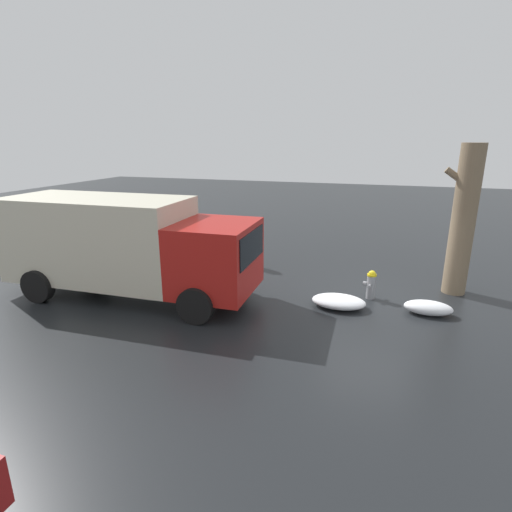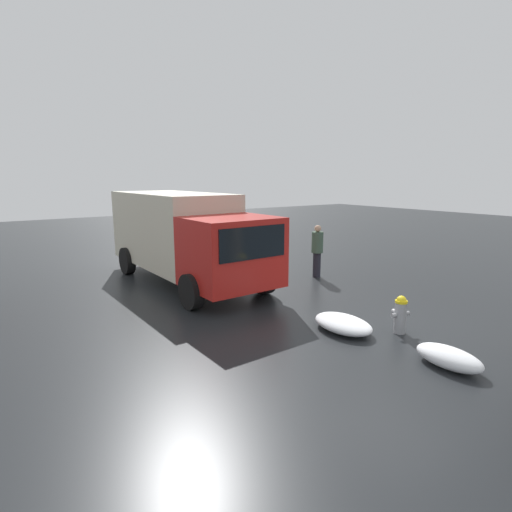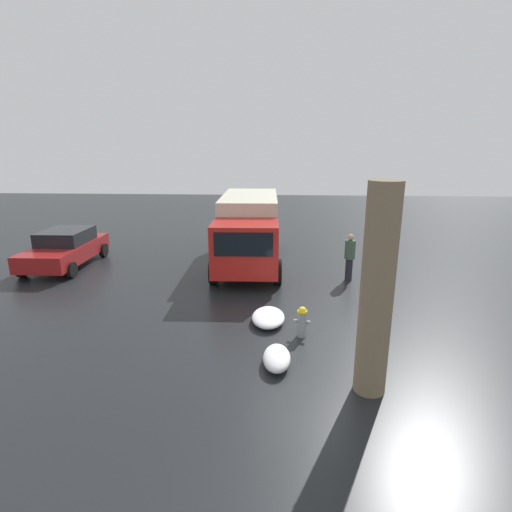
{
  "view_description": "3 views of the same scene",
  "coord_description": "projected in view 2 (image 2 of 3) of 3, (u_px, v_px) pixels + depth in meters",
  "views": [
    {
      "loc": [
        -0.15,
        10.8,
        4.26
      ],
      "look_at": [
        3.13,
        0.65,
        1.13
      ],
      "focal_mm": 28.0,
      "sensor_mm": 36.0,
      "label": 1
    },
    {
      "loc": [
        -4.76,
        7.02,
        3.22
      ],
      "look_at": [
        3.01,
        1.58,
        1.35
      ],
      "focal_mm": 28.0,
      "sensor_mm": 36.0,
      "label": 2
    },
    {
      "loc": [
        -9.41,
        0.65,
        4.76
      ],
      "look_at": [
        2.68,
        1.33,
        1.38
      ],
      "focal_mm": 28.0,
      "sensor_mm": 36.0,
      "label": 3
    }
  ],
  "objects": [
    {
      "name": "pedestrian",
      "position": [
        317.0,
        249.0,
        12.96
      ],
      "size": [
        0.37,
        0.37,
        1.71
      ],
      "rotation": [
        0.0,
        0.0,
        4.33
      ],
      "color": "#23232D",
      "rests_on": "ground_plane"
    },
    {
      "name": "fire_hydrant",
      "position": [
        400.0,
        314.0,
        8.32
      ],
      "size": [
        0.35,
        0.45,
        0.81
      ],
      "rotation": [
        0.0,
        0.0,
        6.06
      ],
      "color": "gray",
      "rests_on": "ground_plane"
    },
    {
      "name": "snow_pile_by_hydrant",
      "position": [
        343.0,
        324.0,
        8.49
      ],
      "size": [
        1.4,
        0.9,
        0.32
      ],
      "color": "white",
      "rests_on": "ground_plane"
    },
    {
      "name": "delivery_truck",
      "position": [
        184.0,
        234.0,
        12.31
      ],
      "size": [
        7.03,
        2.67,
        2.74
      ],
      "rotation": [
        0.0,
        0.0,
        1.6
      ],
      "color": "red",
      "rests_on": "ground_plane"
    },
    {
      "name": "ground_plane",
      "position": [
        399.0,
        333.0,
        8.4
      ],
      "size": [
        60.0,
        60.0,
        0.0
      ],
      "primitive_type": "plane",
      "color": "black"
    },
    {
      "name": "snow_pile_curbside",
      "position": [
        449.0,
        358.0,
        6.86
      ],
      "size": [
        1.17,
        0.61,
        0.35
      ],
      "color": "white",
      "rests_on": "ground_plane"
    }
  ]
}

